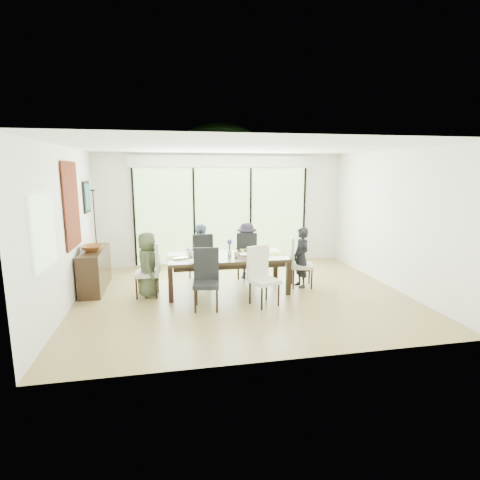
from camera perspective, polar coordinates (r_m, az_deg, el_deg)
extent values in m
cube|color=olive|center=(7.09, 0.39, -8.38)|extent=(6.00, 5.00, 0.01)
cube|color=white|center=(6.72, 0.42, 14.05)|extent=(6.00, 5.00, 0.01)
cube|color=white|center=(9.23, -2.70, 4.68)|extent=(6.00, 0.02, 2.70)
cube|color=silver|center=(4.38, 6.94, -2.05)|extent=(6.00, 0.02, 2.70)
cube|color=beige|center=(6.85, -25.12, 1.61)|extent=(0.02, 5.00, 2.70)
cube|color=silver|center=(7.93, 22.27, 2.93)|extent=(0.02, 5.00, 2.70)
cube|color=#598C3F|center=(9.20, -2.65, 3.73)|extent=(4.20, 0.02, 2.30)
cube|color=white|center=(9.13, -2.71, 11.85)|extent=(4.40, 0.06, 0.28)
cube|color=black|center=(9.13, -15.81, 3.28)|extent=(0.05, 0.04, 2.30)
cube|color=black|center=(9.12, -7.01, 3.60)|extent=(0.05, 0.04, 2.30)
cube|color=black|center=(9.32, 1.63, 3.83)|extent=(0.05, 0.04, 2.30)
cube|color=black|center=(9.72, 9.72, 3.96)|extent=(0.05, 0.04, 2.30)
cube|color=#8CAD7F|center=(5.67, -27.71, 1.25)|extent=(0.02, 0.90, 1.00)
cube|color=brown|center=(10.33, -3.35, -2.56)|extent=(6.00, 1.80, 0.10)
cube|color=brown|center=(10.99, -3.95, 1.43)|extent=(6.00, 0.08, 0.06)
sphere|color=#14380F|center=(11.81, -13.36, 6.15)|extent=(3.20, 3.20, 3.20)
sphere|color=#14380F|center=(12.50, -3.10, 8.31)|extent=(4.00, 4.00, 4.00)
sphere|color=#14380F|center=(12.14, 5.94, 5.64)|extent=(2.80, 2.80, 2.80)
sphere|color=#14380F|center=(13.11, -7.90, 7.54)|extent=(3.60, 3.60, 3.60)
cube|color=black|center=(7.12, -1.93, -2.65)|extent=(2.23, 1.02, 0.06)
cube|color=black|center=(7.14, -1.92, -3.30)|extent=(2.05, 0.84, 0.09)
cube|color=black|center=(6.72, -10.52, -6.74)|extent=(0.08, 0.08, 0.64)
cube|color=black|center=(7.06, 7.39, -5.78)|extent=(0.08, 0.08, 0.64)
cube|color=black|center=(7.54, -10.60, -4.81)|extent=(0.08, 0.08, 0.64)
cube|color=black|center=(7.85, 5.41, -4.06)|extent=(0.08, 0.08, 0.64)
imported|color=#3F4830|center=(7.07, -13.89, -3.65)|extent=(0.38, 0.58, 1.20)
imported|color=black|center=(7.51, 9.31, -2.63)|extent=(0.43, 0.60, 1.20)
imported|color=#7589AA|center=(7.89, -6.12, -1.91)|extent=(0.59, 0.40, 1.20)
imported|color=black|center=(8.03, 1.01, -1.62)|extent=(0.59, 0.39, 1.20)
cube|color=#89A53A|center=(7.03, -9.60, -2.71)|extent=(0.41, 0.30, 0.01)
cube|color=#9FB33F|center=(7.32, 5.43, -2.07)|extent=(0.41, 0.30, 0.01)
cube|color=#89AC3D|center=(7.45, -5.84, -1.86)|extent=(0.41, 0.30, 0.01)
cube|color=#9DB741|center=(7.60, 1.69, -1.56)|extent=(0.41, 0.30, 0.01)
cube|color=white|center=(6.76, -6.14, -3.16)|extent=(0.41, 0.30, 0.01)
cube|color=black|center=(7.41, -5.04, -1.85)|extent=(0.24, 0.17, 0.01)
cube|color=black|center=(7.54, 1.40, -1.60)|extent=(0.22, 0.16, 0.01)
cube|color=white|center=(7.21, 3.64, -2.26)|extent=(0.28, 0.20, 0.00)
cube|color=white|center=(6.76, -6.14, -3.04)|extent=(0.24, 0.24, 0.02)
cube|color=orange|center=(6.75, -6.14, -2.91)|extent=(0.19, 0.19, 0.01)
cylinder|color=silver|center=(7.16, -1.60, -1.89)|extent=(0.07, 0.07, 0.11)
cylinder|color=#337226|center=(7.14, -1.61, -1.01)|extent=(0.04, 0.04, 0.15)
sphere|color=#4D4DC0|center=(7.12, -1.61, -0.28)|extent=(0.10, 0.10, 0.10)
imported|color=silver|center=(6.94, -8.76, -2.79)|extent=(0.35, 0.29, 0.02)
imported|color=white|center=(7.18, -7.65, -2.04)|extent=(0.16, 0.16, 0.09)
imported|color=white|center=(7.03, -0.60, -2.22)|extent=(0.13, 0.13, 0.09)
imported|color=white|center=(7.37, 4.10, -1.64)|extent=(0.12, 0.12, 0.09)
imported|color=white|center=(7.20, -0.03, -2.19)|extent=(0.17, 0.22, 0.02)
cube|color=black|center=(7.83, -21.25, -4.21)|extent=(0.40, 1.41, 0.79)
imported|color=brown|center=(7.64, -21.60, -1.14)|extent=(0.42, 0.42, 0.10)
cylinder|color=black|center=(8.08, -21.02, -0.74)|extent=(0.09, 0.09, 0.04)
cylinder|color=black|center=(8.00, -21.29, 3.17)|extent=(0.02, 0.02, 1.10)
cylinder|color=black|center=(7.95, -21.55, 7.07)|extent=(0.09, 0.09, 0.03)
cylinder|color=silver|center=(7.95, -21.58, 7.45)|extent=(0.03, 0.03, 0.09)
cube|color=maroon|center=(7.19, -24.27, 4.87)|extent=(0.02, 1.00, 1.50)
cube|color=black|center=(8.45, -22.33, 6.08)|extent=(0.03, 0.55, 0.65)
cube|color=#1A5554|center=(8.45, -22.20, 6.09)|extent=(0.01, 0.45, 0.55)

